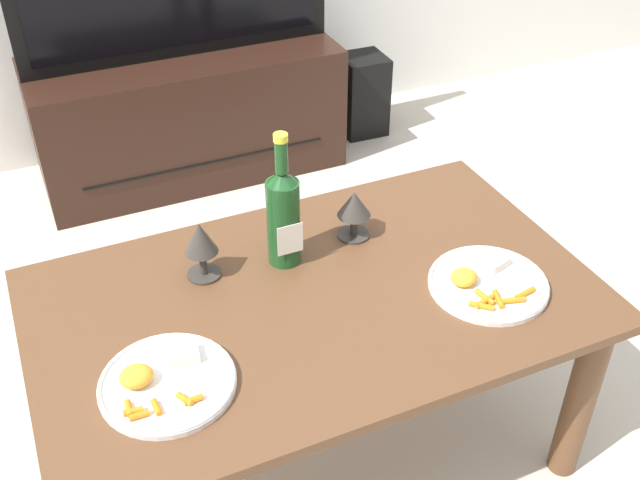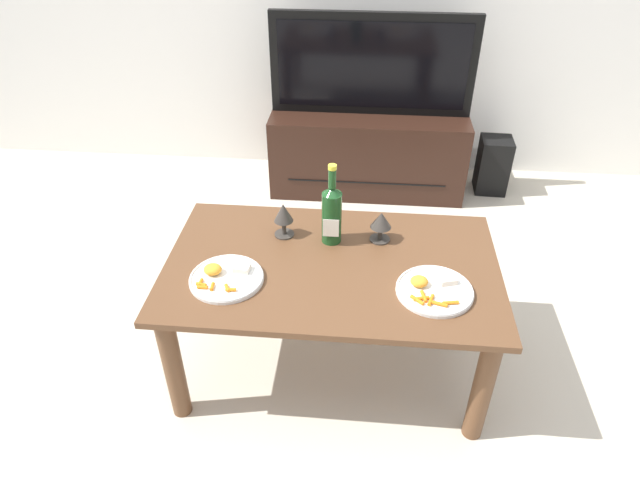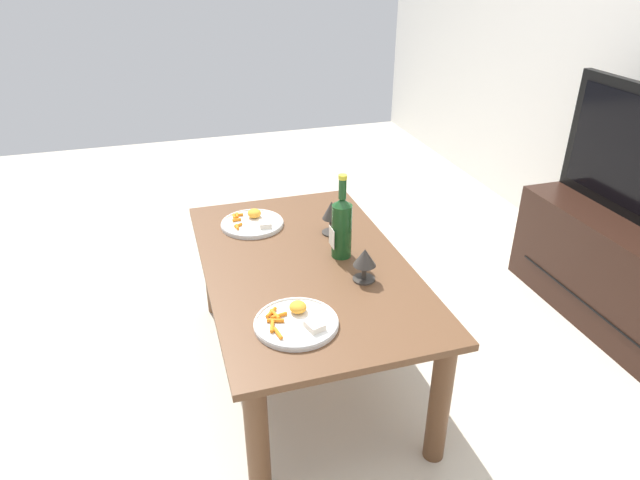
{
  "view_description": "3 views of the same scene",
  "coord_description": "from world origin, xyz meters",
  "px_view_note": "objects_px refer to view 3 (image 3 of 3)",
  "views": [
    {
      "loc": [
        -0.5,
        -1.14,
        1.56
      ],
      "look_at": [
        0.04,
        0.07,
        0.6
      ],
      "focal_mm": 42.5,
      "sensor_mm": 36.0,
      "label": 1
    },
    {
      "loc": [
        0.1,
        -1.56,
        1.73
      ],
      "look_at": [
        -0.05,
        0.05,
        0.57
      ],
      "focal_mm": 30.96,
      "sensor_mm": 36.0,
      "label": 2
    },
    {
      "loc": [
        1.71,
        -0.46,
        1.55
      ],
      "look_at": [
        -0.02,
        0.06,
        0.58
      ],
      "focal_mm": 31.51,
      "sensor_mm": 36.0,
      "label": 3
    }
  ],
  "objects_px": {
    "dining_table": "(305,283)",
    "goblet_right": "(365,259)",
    "wine_bottle": "(342,225)",
    "dinner_plate_right": "(296,322)",
    "dinner_plate_left": "(253,223)",
    "goblet_left": "(331,212)",
    "tv_stand": "(636,279)"
  },
  "relations": [
    {
      "from": "dinner_plate_right",
      "to": "wine_bottle",
      "type": "bearing_deg",
      "value": 143.67
    },
    {
      "from": "wine_bottle",
      "to": "dinner_plate_right",
      "type": "relative_size",
      "value": 1.23
    },
    {
      "from": "dining_table",
      "to": "goblet_right",
      "type": "distance_m",
      "value": 0.29
    },
    {
      "from": "wine_bottle",
      "to": "goblet_left",
      "type": "xyz_separation_m",
      "value": [
        -0.18,
        0.02,
        -0.04
      ]
    },
    {
      "from": "dining_table",
      "to": "goblet_right",
      "type": "height_order",
      "value": "goblet_right"
    },
    {
      "from": "goblet_right",
      "to": "dinner_plate_right",
      "type": "relative_size",
      "value": 0.47
    },
    {
      "from": "wine_bottle",
      "to": "dinner_plate_right",
      "type": "xyz_separation_m",
      "value": [
        0.37,
        -0.27,
        -0.12
      ]
    },
    {
      "from": "dining_table",
      "to": "dinner_plate_left",
      "type": "relative_size",
      "value": 4.66
    },
    {
      "from": "wine_bottle",
      "to": "goblet_left",
      "type": "relative_size",
      "value": 2.32
    },
    {
      "from": "dining_table",
      "to": "goblet_right",
      "type": "bearing_deg",
      "value": 43.73
    },
    {
      "from": "wine_bottle",
      "to": "goblet_left",
      "type": "bearing_deg",
      "value": 173.58
    },
    {
      "from": "goblet_left",
      "to": "tv_stand",
      "type": "bearing_deg",
      "value": 76.66
    },
    {
      "from": "wine_bottle",
      "to": "dinner_plate_left",
      "type": "bearing_deg",
      "value": -142.32
    },
    {
      "from": "goblet_left",
      "to": "dinner_plate_left",
      "type": "xyz_separation_m",
      "value": [
        -0.16,
        -0.29,
        -0.08
      ]
    },
    {
      "from": "wine_bottle",
      "to": "dinner_plate_right",
      "type": "height_order",
      "value": "wine_bottle"
    },
    {
      "from": "dining_table",
      "to": "dinner_plate_left",
      "type": "xyz_separation_m",
      "value": [
        -0.36,
        -0.12,
        0.1
      ]
    },
    {
      "from": "tv_stand",
      "to": "goblet_right",
      "type": "height_order",
      "value": "goblet_right"
    },
    {
      "from": "goblet_right",
      "to": "dinner_plate_left",
      "type": "distance_m",
      "value": 0.61
    },
    {
      "from": "dining_table",
      "to": "tv_stand",
      "type": "height_order",
      "value": "dining_table"
    },
    {
      "from": "dinner_plate_left",
      "to": "goblet_right",
      "type": "bearing_deg",
      "value": 28.54
    },
    {
      "from": "tv_stand",
      "to": "dinner_plate_left",
      "type": "xyz_separation_m",
      "value": [
        -0.47,
        -1.6,
        0.28
      ]
    },
    {
      "from": "tv_stand",
      "to": "dinner_plate_left",
      "type": "height_order",
      "value": "dinner_plate_left"
    },
    {
      "from": "goblet_left",
      "to": "dining_table",
      "type": "bearing_deg",
      "value": -39.93
    },
    {
      "from": "dining_table",
      "to": "tv_stand",
      "type": "distance_m",
      "value": 1.49
    },
    {
      "from": "dining_table",
      "to": "goblet_left",
      "type": "height_order",
      "value": "goblet_left"
    },
    {
      "from": "goblet_right",
      "to": "dinner_plate_right",
      "type": "height_order",
      "value": "goblet_right"
    },
    {
      "from": "goblet_left",
      "to": "dinner_plate_right",
      "type": "distance_m",
      "value": 0.63
    },
    {
      "from": "dinner_plate_left",
      "to": "tv_stand",
      "type": "bearing_deg",
      "value": 73.49
    },
    {
      "from": "dinner_plate_right",
      "to": "dining_table",
      "type": "bearing_deg",
      "value": 160.47
    },
    {
      "from": "goblet_left",
      "to": "dinner_plate_right",
      "type": "height_order",
      "value": "goblet_left"
    },
    {
      "from": "goblet_right",
      "to": "dinner_plate_left",
      "type": "xyz_separation_m",
      "value": [
        -0.53,
        -0.29,
        -0.07
      ]
    },
    {
      "from": "dining_table",
      "to": "goblet_left",
      "type": "bearing_deg",
      "value": 140.07
    }
  ]
}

